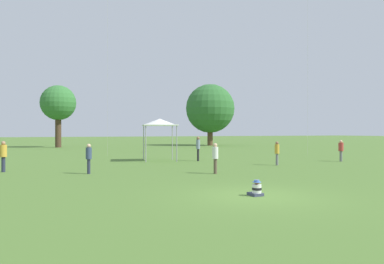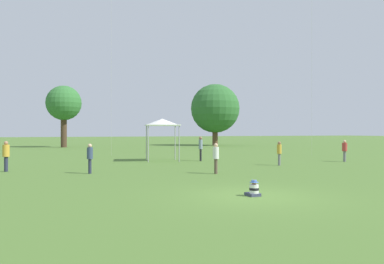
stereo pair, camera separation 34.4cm
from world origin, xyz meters
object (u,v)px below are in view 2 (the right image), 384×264
object	(u,v)px
distant_tree_1	(64,104)
person_standing_2	(216,155)
person_standing_3	(279,151)
person_standing_0	(345,149)
person_standing_1	(201,146)
distant_tree_0	(215,109)
person_standing_4	(6,153)
person_standing_5	(90,156)
canopy_tent	(162,123)
seated_toddler	(254,189)

from	to	relation	value
distant_tree_1	person_standing_2	bearing A→B (deg)	-81.19
person_standing_3	person_standing_0	bearing A→B (deg)	86.32
person_standing_1	distant_tree_0	world-z (taller)	distant_tree_0
person_standing_4	person_standing_0	bearing A→B (deg)	-171.84
person_standing_4	person_standing_5	world-z (taller)	person_standing_4
person_standing_3	canopy_tent	size ratio (longest dim) A/B	0.49
seated_toddler	person_standing_0	distance (m)	17.07
distant_tree_0	distant_tree_1	size ratio (longest dim) A/B	1.12
person_standing_2	distant_tree_0	bearing A→B (deg)	-11.04
person_standing_3	person_standing_4	bearing A→B (deg)	-109.20
person_standing_1	person_standing_2	xyz separation A→B (m)	(-2.51, -7.98, -0.17)
seated_toddler	distant_tree_1	size ratio (longest dim) A/B	0.07
person_standing_1	distant_tree_1	world-z (taller)	distant_tree_1
person_standing_0	person_standing_3	bearing A→B (deg)	168.88
person_standing_3	distant_tree_1	xyz separation A→B (m)	(-11.64, 34.46, 5.14)
person_standing_2	seated_toddler	bearing A→B (deg)	179.75
seated_toddler	person_standing_4	world-z (taller)	person_standing_4
person_standing_4	distant_tree_0	world-z (taller)	distant_tree_0
person_standing_0	person_standing_1	bearing A→B (deg)	136.98
seated_toddler	distant_tree_1	bearing A→B (deg)	93.66
person_standing_0	person_standing_4	size ratio (longest dim) A/B	0.94
person_standing_2	distant_tree_0	size ratio (longest dim) A/B	0.16
person_standing_5	person_standing_1	bearing A→B (deg)	-74.26
seated_toddler	person_standing_5	world-z (taller)	person_standing_5
person_standing_1	distant_tree_1	bearing A→B (deg)	72.86
canopy_tent	distant_tree_0	xyz separation A→B (m)	(16.79, 26.52, 2.94)
person_standing_2	distant_tree_1	xyz separation A→B (m)	(-5.78, 37.28, 5.12)
person_standing_2	distant_tree_0	world-z (taller)	distant_tree_0
person_standing_4	distant_tree_0	size ratio (longest dim) A/B	0.17
person_standing_4	person_standing_1	bearing A→B (deg)	-155.39
person_standing_3	seated_toddler	bearing A→B (deg)	-49.71
canopy_tent	person_standing_4	bearing A→B (deg)	-158.40
person_standing_0	person_standing_3	world-z (taller)	person_standing_0
seated_toddler	person_standing_2	distance (m)	6.80
seated_toddler	person_standing_2	xyz separation A→B (m)	(1.67, 6.55, 0.73)
distant_tree_1	distant_tree_0	bearing A→B (deg)	-4.03
person_standing_2	person_standing_5	world-z (taller)	person_standing_2
distant_tree_1	person_standing_0	bearing A→B (deg)	-62.11
person_standing_1	distant_tree_1	distance (m)	30.85
seated_toddler	person_standing_0	xyz separation A→B (m)	(13.71, 10.15, 0.71)
person_standing_4	canopy_tent	bearing A→B (deg)	-146.24
distant_tree_1	person_standing_1	bearing A→B (deg)	-74.21
person_standing_3	person_standing_5	xyz separation A→B (m)	(-11.95, -0.33, 0.00)
person_standing_2	person_standing_5	bearing A→B (deg)	81.79
person_standing_0	person_standing_4	distance (m)	22.35
distant_tree_1	person_standing_4	bearing A→B (deg)	-97.92
distant_tree_1	canopy_tent	bearing A→B (deg)	-78.56
seated_toddler	person_standing_3	bearing A→B (deg)	49.51
seated_toddler	person_standing_3	distance (m)	12.04
person_standing_0	person_standing_1	size ratio (longest dim) A/B	0.86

